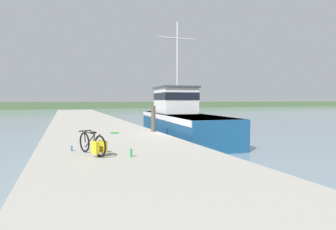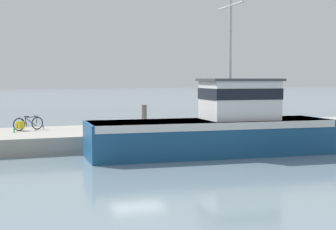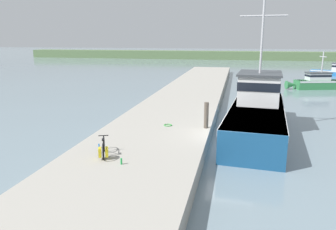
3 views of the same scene
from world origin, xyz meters
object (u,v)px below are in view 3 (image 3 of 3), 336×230
(boat_blue_far, at_px, (321,82))
(water_bottle_on_curb, at_px, (99,146))
(fishing_boat_main, at_px, (257,111))
(bicycle_touring, at_px, (103,149))
(water_bottle_by_bike, at_px, (121,161))
(boat_green_anchored, at_px, (335,71))
(mooring_post, at_px, (206,115))

(boat_blue_far, distance_m, water_bottle_on_curb, 31.31)
(boat_blue_far, bearing_deg, fishing_boat_main, 141.74)
(bicycle_touring, distance_m, water_bottle_by_bike, 1.29)
(boat_blue_far, height_order, boat_green_anchored, boat_green_anchored)
(fishing_boat_main, height_order, water_bottle_on_curb, fishing_boat_main)
(mooring_post, bearing_deg, boat_blue_far, 63.89)
(fishing_boat_main, bearing_deg, boat_green_anchored, 73.64)
(mooring_post, distance_m, water_bottle_on_curb, 6.40)
(water_bottle_on_curb, bearing_deg, boat_blue_far, 60.00)
(mooring_post, height_order, water_bottle_on_curb, mooring_post)
(bicycle_touring, bearing_deg, boat_blue_far, 40.44)
(boat_blue_far, distance_m, mooring_post, 25.24)
(water_bottle_on_curb, distance_m, water_bottle_by_bike, 2.44)
(fishing_boat_main, relative_size, mooring_post, 9.51)
(mooring_post, xyz_separation_m, water_bottle_on_curb, (-4.55, -4.46, -0.64))
(bicycle_touring, bearing_deg, water_bottle_by_bike, -55.08)
(boat_green_anchored, relative_size, water_bottle_by_bike, 29.00)
(bicycle_touring, bearing_deg, boat_green_anchored, 43.05)
(mooring_post, distance_m, water_bottle_by_bike, 6.83)
(boat_green_anchored, bearing_deg, fishing_boat_main, -1.50)
(water_bottle_by_bike, bearing_deg, boat_green_anchored, 66.10)
(bicycle_touring, distance_m, mooring_post, 6.73)
(boat_blue_far, bearing_deg, water_bottle_on_curb, 134.32)
(fishing_boat_main, height_order, boat_blue_far, fishing_boat_main)
(boat_green_anchored, relative_size, water_bottle_on_curb, 39.14)
(fishing_boat_main, xyz_separation_m, boat_green_anchored, (13.44, 34.12, -0.61))
(fishing_boat_main, relative_size, water_bottle_by_bike, 54.84)
(boat_green_anchored, distance_m, bicycle_touring, 47.22)
(boat_green_anchored, xyz_separation_m, water_bottle_by_bike, (-19.21, -43.35, 0.25))
(fishing_boat_main, height_order, boat_green_anchored, fishing_boat_main)
(bicycle_touring, height_order, water_bottle_on_curb, bicycle_touring)
(water_bottle_on_curb, bearing_deg, boat_green_anchored, 63.30)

